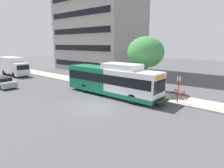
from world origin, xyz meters
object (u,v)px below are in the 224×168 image
Objects in this scene: bicycle_parked at (179,95)px; transit_bus at (112,80)px; bus_stop_sign_pole at (178,87)px; street_tree_near_stop at (146,52)px; box_truck_background at (14,66)px; parked_car_far_lane at (3,82)px.

transit_bus is at bearing 113.78° from bicycle_parked.
bicycle_parked is (1.08, 0.25, -1.09)m from bus_stop_sign_pole.
box_truck_background is at bearing 101.69° from street_tree_near_stop.
box_truck_background reaches higher than parked_car_far_lane.
transit_bus is at bearing -65.49° from parked_car_far_lane.
transit_bus is 1.93× the size of street_tree_near_stop.
street_tree_near_stop is 18.85m from parked_car_far_lane.
street_tree_near_stop reaches higher than box_truck_background.
transit_bus is 1.75× the size of box_truck_background.
parked_car_far_lane is (-9.05, 20.06, 0.10)m from bicycle_parked.
bicycle_parked is at bearing -81.99° from box_truck_background.
box_truck_background is at bearing 59.49° from parked_car_far_lane.
transit_bus is 14.94m from parked_car_far_lane.
transit_bus reaches higher than parked_car_far_lane.
bus_stop_sign_pole is at bearing -68.58° from parked_car_far_lane.
bus_stop_sign_pole is 0.58× the size of parked_car_far_lane.
bus_stop_sign_pole reaches higher than bicycle_parked.
parked_car_far_lane is at bearing -120.51° from box_truck_background.
transit_bus is at bearing -87.00° from box_truck_background.
street_tree_near_stop is at bearing -78.31° from box_truck_background.
street_tree_near_stop reaches higher than parked_car_far_lane.
parked_car_far_lane is at bearing 122.84° from street_tree_near_stop.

